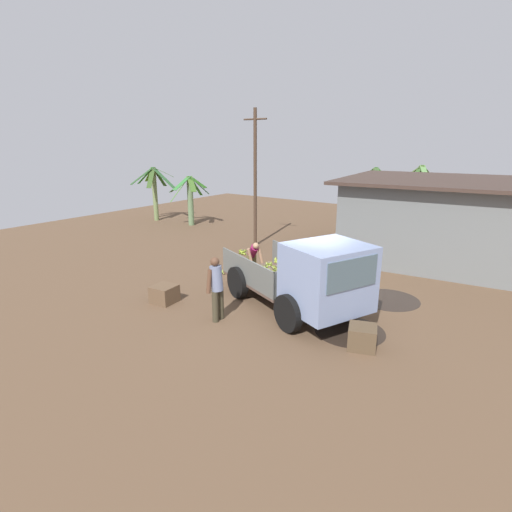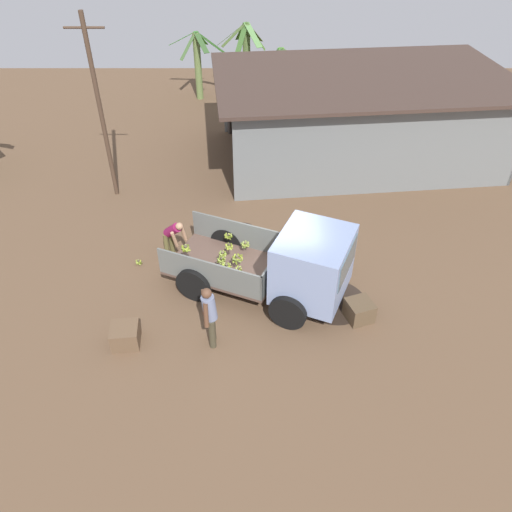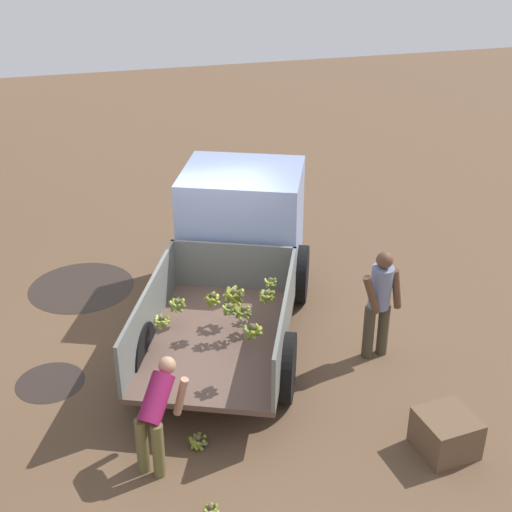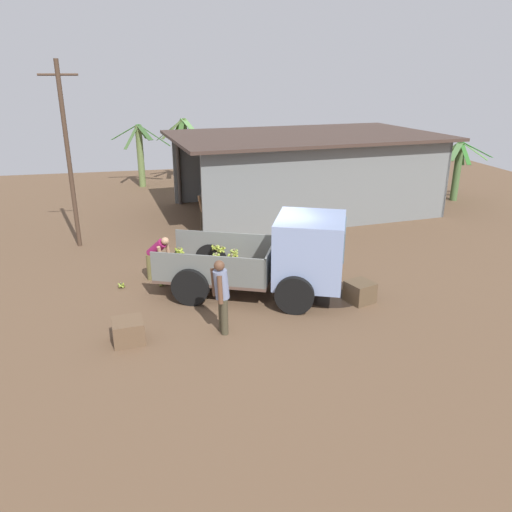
% 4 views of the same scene
% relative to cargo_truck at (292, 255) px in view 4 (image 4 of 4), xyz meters
% --- Properties ---
extents(ground, '(36.00, 36.00, 0.00)m').
position_rel_cargo_truck_xyz_m(ground, '(-0.69, 0.74, -1.13)').
color(ground, brown).
extents(mud_patch_0, '(0.94, 0.94, 0.01)m').
position_rel_cargo_truck_xyz_m(mud_patch_0, '(-1.43, 3.06, -1.13)').
color(mud_patch_0, '#2C231E').
rests_on(mud_patch_0, ground).
extents(mud_patch_1, '(1.78, 1.78, 0.01)m').
position_rel_cargo_truck_xyz_m(mud_patch_1, '(1.15, 2.50, -1.13)').
color(mud_patch_1, '#2D231D').
rests_on(mud_patch_1, ground).
extents(mud_patch_2, '(1.73, 1.73, 0.01)m').
position_rel_cargo_truck_xyz_m(mud_patch_2, '(1.04, -0.10, -1.13)').
color(mud_patch_2, '#2C221B').
rests_on(mud_patch_2, ground).
extents(cargo_truck, '(5.04, 3.57, 2.12)m').
position_rel_cargo_truck_xyz_m(cargo_truck, '(0.00, 0.00, 0.00)').
color(cargo_truck, brown).
rests_on(cargo_truck, ground).
extents(warehouse_shed, '(11.22, 7.57, 3.12)m').
position_rel_cargo_truck_xyz_m(warehouse_shed, '(3.31, 8.21, 1.17)').
color(warehouse_shed, slate).
rests_on(warehouse_shed, ground).
extents(utility_pole, '(1.15, 0.14, 5.83)m').
position_rel_cargo_truck_xyz_m(utility_pole, '(-5.81, 5.33, 1.89)').
color(utility_pole, '#453225').
rests_on(utility_pole, ground).
extents(banana_palm_0, '(2.46, 2.14, 2.44)m').
position_rel_cargo_truck_xyz_m(banana_palm_0, '(0.15, 13.92, 0.17)').
color(banana_palm_0, '#4C6F3B').
rests_on(banana_palm_0, ground).
extents(banana_palm_1, '(2.76, 2.39, 2.62)m').
position_rel_cargo_truck_xyz_m(banana_palm_1, '(10.01, 8.31, 0.32)').
color(banana_palm_1, '#496737').
rests_on(banana_palm_1, ground).
extents(banana_palm_2, '(2.33, 2.70, 3.22)m').
position_rel_cargo_truck_xyz_m(banana_palm_2, '(-1.45, 15.17, 0.59)').
color(banana_palm_2, '#58723A').
rests_on(banana_palm_2, ground).
extents(banana_palm_3, '(2.89, 2.00, 3.06)m').
position_rel_cargo_truck_xyz_m(banana_palm_3, '(-3.69, 14.20, 0.48)').
color(banana_palm_3, olive).
rests_on(banana_palm_3, ground).
extents(person_foreground_visitor, '(0.39, 0.67, 1.71)m').
position_rel_cargo_truck_xyz_m(person_foreground_visitor, '(-2.04, -1.52, -0.19)').
color(person_foreground_visitor, '#3F3928').
rests_on(person_foreground_visitor, ground).
extents(person_worker_loading, '(0.74, 0.72, 1.28)m').
position_rel_cargo_truck_xyz_m(person_worker_loading, '(-3.34, 1.82, -0.38)').
color(person_worker_loading, brown).
rests_on(person_worker_loading, ground).
extents(person_bystander_near_shed, '(0.60, 0.43, 1.66)m').
position_rel_cargo_truck_xyz_m(person_bystander_near_shed, '(-1.50, 5.94, -0.21)').
color(person_bystander_near_shed, '#352C21').
rests_on(person_bystander_near_shed, ground).
extents(banana_bunch_on_ground_0, '(0.20, 0.19, 0.16)m').
position_rel_cargo_truck_xyz_m(banana_bunch_on_ground_0, '(-4.32, 1.42, -1.04)').
color(banana_bunch_on_ground_0, '#4A4330').
rests_on(banana_bunch_on_ground_0, ground).
extents(banana_bunch_on_ground_1, '(0.23, 0.24, 0.20)m').
position_rel_cargo_truck_xyz_m(banana_bunch_on_ground_1, '(-3.24, 1.35, -1.02)').
color(banana_bunch_on_ground_1, brown).
rests_on(banana_bunch_on_ground_1, ground).
extents(wooden_crate_0, '(0.71, 0.71, 0.50)m').
position_rel_cargo_truck_xyz_m(wooden_crate_0, '(-4.07, -1.52, -0.88)').
color(wooden_crate_0, brown).
rests_on(wooden_crate_0, ground).
extents(wooden_crate_1, '(0.78, 0.78, 0.52)m').
position_rel_cargo_truck_xyz_m(wooden_crate_1, '(1.58, -0.70, -0.87)').
color(wooden_crate_1, brown).
rests_on(wooden_crate_1, ground).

